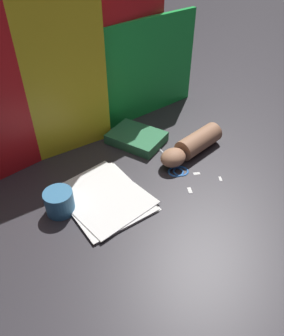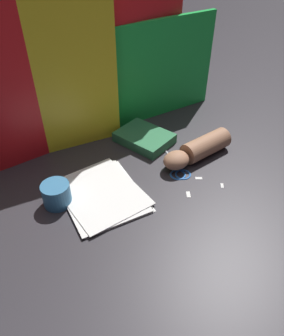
{
  "view_description": "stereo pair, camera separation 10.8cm",
  "coord_description": "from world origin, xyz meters",
  "px_view_note": "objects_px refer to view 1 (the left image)",
  "views": [
    {
      "loc": [
        -0.52,
        -0.65,
        0.74
      ],
      "look_at": [
        0.03,
        -0.01,
        0.06
      ],
      "focal_mm": 35.0,
      "sensor_mm": 36.0,
      "label": 1
    },
    {
      "loc": [
        -0.43,
        -0.72,
        0.74
      ],
      "look_at": [
        0.03,
        -0.01,
        0.06
      ],
      "focal_mm": 35.0,
      "sensor_mm": 36.0,
      "label": 2
    }
  ],
  "objects_px": {
    "hand_forearm": "(192,146)",
    "mug": "(59,202)",
    "paper_stack": "(104,197)",
    "scissors": "(176,166)",
    "book_closed": "(137,138)"
  },
  "relations": [
    {
      "from": "scissors",
      "to": "mug",
      "type": "distance_m",
      "value": 0.43
    },
    {
      "from": "paper_stack",
      "to": "mug",
      "type": "xyz_separation_m",
      "value": [
        -0.13,
        0.04,
        0.03
      ]
    },
    {
      "from": "scissors",
      "to": "mug",
      "type": "bearing_deg",
      "value": 169.81
    },
    {
      "from": "scissors",
      "to": "hand_forearm",
      "type": "xyz_separation_m",
      "value": [
        0.1,
        0.02,
        0.03
      ]
    },
    {
      "from": "paper_stack",
      "to": "scissors",
      "type": "height_order",
      "value": "paper_stack"
    },
    {
      "from": "paper_stack",
      "to": "mug",
      "type": "height_order",
      "value": "mug"
    },
    {
      "from": "book_closed",
      "to": "mug",
      "type": "bearing_deg",
      "value": -161.64
    },
    {
      "from": "paper_stack",
      "to": "book_closed",
      "type": "bearing_deg",
      "value": 32.37
    },
    {
      "from": "book_closed",
      "to": "hand_forearm",
      "type": "relative_size",
      "value": 0.82
    },
    {
      "from": "scissors",
      "to": "mug",
      "type": "xyz_separation_m",
      "value": [
        -0.43,
        0.08,
        0.03
      ]
    },
    {
      "from": "paper_stack",
      "to": "hand_forearm",
      "type": "height_order",
      "value": "hand_forearm"
    },
    {
      "from": "paper_stack",
      "to": "hand_forearm",
      "type": "bearing_deg",
      "value": -2.21
    },
    {
      "from": "scissors",
      "to": "hand_forearm",
      "type": "bearing_deg",
      "value": 11.02
    },
    {
      "from": "scissors",
      "to": "mug",
      "type": "height_order",
      "value": "mug"
    },
    {
      "from": "hand_forearm",
      "to": "mug",
      "type": "distance_m",
      "value": 0.53
    }
  ]
}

